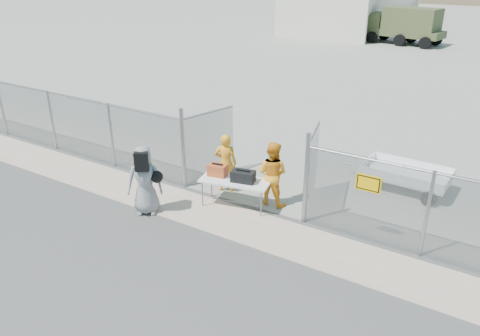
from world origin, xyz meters
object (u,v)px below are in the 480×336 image
Objects in this scene: folding_table at (235,193)px; security_worker_left at (226,163)px; visitor at (145,180)px; security_worker_right at (272,174)px; utility_trailer at (406,177)px.

security_worker_left reaches higher than folding_table.
folding_table is at bearing 5.38° from visitor.
visitor is (-2.69, -2.25, 0.03)m from security_worker_right.
folding_table is at bearing 114.56° from security_worker_left.
folding_table is 0.60× the size of utility_trailer.
security_worker_left is 0.94× the size of visitor.
security_worker_left is 1.56m from security_worker_right.
visitor is 7.74m from utility_trailer.
visitor is at bearing -135.10° from utility_trailer.
security_worker_right reaches higher than security_worker_left.
visitor reaches higher than security_worker_right.
folding_table is at bearing 38.65° from security_worker_right.
folding_table is at bearing -133.76° from utility_trailer.
security_worker_left is 0.56× the size of utility_trailer.
utility_trailer is at bearing -170.68° from security_worker_left.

